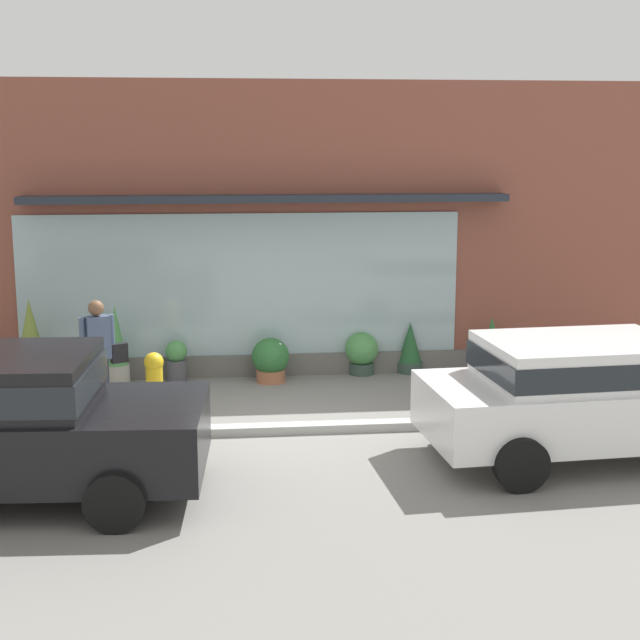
# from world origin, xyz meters

# --- Properties ---
(ground_plane) EXTENTS (60.00, 60.00, 0.00)m
(ground_plane) POSITION_xyz_m (0.00, 0.00, 0.00)
(ground_plane) COLOR gray
(curb_strip) EXTENTS (14.00, 0.24, 0.12)m
(curb_strip) POSITION_xyz_m (0.00, -0.20, 0.06)
(curb_strip) COLOR #B2B2AD
(curb_strip) RESTS_ON ground_plane
(storefront) EXTENTS (14.00, 0.81, 4.87)m
(storefront) POSITION_xyz_m (-0.01, 3.18, 2.38)
(storefront) COLOR brown
(storefront) RESTS_ON ground_plane
(fire_hydrant) EXTENTS (0.42, 0.40, 0.94)m
(fire_hydrant) POSITION_xyz_m (-1.75, 0.77, 0.48)
(fire_hydrant) COLOR gold
(fire_hydrant) RESTS_ON ground_plane
(pedestrian_with_handbag) EXTENTS (0.64, 0.40, 1.69)m
(pedestrian_with_handbag) POSITION_xyz_m (-2.52, 0.93, 0.99)
(pedestrian_with_handbag) COLOR #333847
(pedestrian_with_handbag) RESTS_ON ground_plane
(parked_car_white) EXTENTS (4.29, 2.22, 1.52)m
(parked_car_white) POSITION_xyz_m (3.70, -1.61, 0.87)
(parked_car_white) COLOR white
(parked_car_white) RESTS_ON ground_plane
(potted_plant_doorstep) EXTENTS (0.56, 0.56, 0.72)m
(potted_plant_doorstep) POSITION_xyz_m (1.56, 2.89, 0.38)
(potted_plant_doorstep) COLOR #33473D
(potted_plant_doorstep) RESTS_ON ground_plane
(potted_plant_trailing_edge) EXTENTS (0.40, 0.40, 1.29)m
(potted_plant_trailing_edge) POSITION_xyz_m (-2.50, 2.70, 0.62)
(potted_plant_trailing_edge) COLOR #B7B2A3
(potted_plant_trailing_edge) RESTS_ON ground_plane
(potted_plant_corner_tall) EXTENTS (0.51, 0.51, 1.45)m
(potted_plant_corner_tall) POSITION_xyz_m (-3.80, 2.53, 0.70)
(potted_plant_corner_tall) COLOR #9E6042
(potted_plant_corner_tall) RESTS_ON ground_plane
(potted_plant_near_hydrant) EXTENTS (0.36, 0.36, 0.69)m
(potted_plant_near_hydrant) POSITION_xyz_m (-1.53, 2.69, 0.37)
(potted_plant_near_hydrant) COLOR #4C4C51
(potted_plant_near_hydrant) RESTS_ON ground_plane
(potted_plant_low_front) EXTENTS (0.39, 0.39, 0.97)m
(potted_plant_low_front) POSITION_xyz_m (3.76, 2.71, 0.46)
(potted_plant_low_front) COLOR #9E6042
(potted_plant_low_front) RESTS_ON ground_plane
(potted_plant_window_left) EXTENTS (0.43, 0.43, 0.87)m
(potted_plant_window_left) POSITION_xyz_m (2.40, 2.91, 0.42)
(potted_plant_window_left) COLOR #33473D
(potted_plant_window_left) RESTS_ON ground_plane
(potted_plant_window_center) EXTENTS (0.62, 0.62, 0.74)m
(potted_plant_window_center) POSITION_xyz_m (0.00, 2.53, 0.38)
(potted_plant_window_center) COLOR #9E6042
(potted_plant_window_center) RESTS_ON ground_plane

